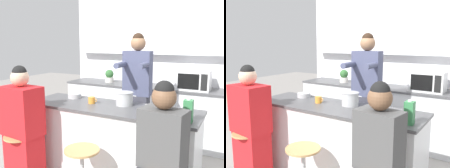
# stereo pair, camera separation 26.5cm
# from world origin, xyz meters

# --- Properties ---
(wall_back) EXTENTS (3.41, 0.22, 2.70)m
(wall_back) POSITION_xyz_m (0.00, 1.85, 1.54)
(wall_back) COLOR white
(wall_back) RESTS_ON ground_plane
(back_counter) EXTENTS (3.17, 0.62, 0.93)m
(back_counter) POSITION_xyz_m (0.00, 1.55, 0.46)
(back_counter) COLOR silver
(back_counter) RESTS_ON ground_plane
(kitchen_island) EXTENTS (2.06, 0.64, 0.93)m
(kitchen_island) POSITION_xyz_m (0.00, 0.00, 0.47)
(kitchen_island) COLOR black
(kitchen_island) RESTS_ON ground_plane
(bar_stool_leftmost) EXTENTS (0.38, 0.38, 0.63)m
(bar_stool_leftmost) POSITION_xyz_m (-0.82, -0.59, 0.33)
(bar_stool_leftmost) COLOR tan
(bar_stool_leftmost) RESTS_ON ground_plane
(person_cooking) EXTENTS (0.42, 0.58, 1.78)m
(person_cooking) POSITION_xyz_m (0.09, 0.63, 0.90)
(person_cooking) COLOR #383842
(person_cooking) RESTS_ON ground_plane
(person_wrapped_blanket) EXTENTS (0.47, 0.32, 1.41)m
(person_wrapped_blanket) POSITION_xyz_m (-0.81, -0.55, 0.67)
(person_wrapped_blanket) COLOR red
(person_wrapped_blanket) RESTS_ON ground_plane
(cooking_pot) EXTENTS (0.30, 0.21, 0.16)m
(cooking_pot) POSITION_xyz_m (0.13, 0.12, 1.01)
(cooking_pot) COLOR #B7BABC
(cooking_pot) RESTS_ON kitchen_island
(fruit_bowl) EXTENTS (0.18, 0.18, 0.06)m
(fruit_bowl) POSITION_xyz_m (-0.61, 0.16, 0.96)
(fruit_bowl) COLOR #B7BABC
(fruit_bowl) RESTS_ON kitchen_island
(coffee_cup_near) EXTENTS (0.11, 0.08, 0.08)m
(coffee_cup_near) POSITION_xyz_m (-0.25, 0.02, 0.97)
(coffee_cup_near) COLOR orange
(coffee_cup_near) RESTS_ON kitchen_island
(coffee_cup_far) EXTENTS (0.11, 0.07, 0.10)m
(coffee_cup_far) POSITION_xyz_m (0.51, -0.09, 0.98)
(coffee_cup_far) COLOR white
(coffee_cup_far) RESTS_ON kitchen_island
(banana_bunch) EXTENTS (0.15, 0.10, 0.05)m
(banana_bunch) POSITION_xyz_m (0.66, -0.03, 0.95)
(banana_bunch) COLOR yellow
(banana_bunch) RESTS_ON kitchen_island
(juice_carton) EXTENTS (0.08, 0.08, 0.23)m
(juice_carton) POSITION_xyz_m (0.92, -0.17, 1.04)
(juice_carton) COLOR #38844C
(juice_carton) RESTS_ON kitchen_island
(microwave) EXTENTS (0.50, 0.36, 0.30)m
(microwave) POSITION_xyz_m (0.67, 1.51, 1.08)
(microwave) COLOR white
(microwave) RESTS_ON back_counter
(potted_plant) EXTENTS (0.16, 0.16, 0.23)m
(potted_plant) POSITION_xyz_m (-0.84, 1.55, 1.04)
(potted_plant) COLOR beige
(potted_plant) RESTS_ON back_counter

